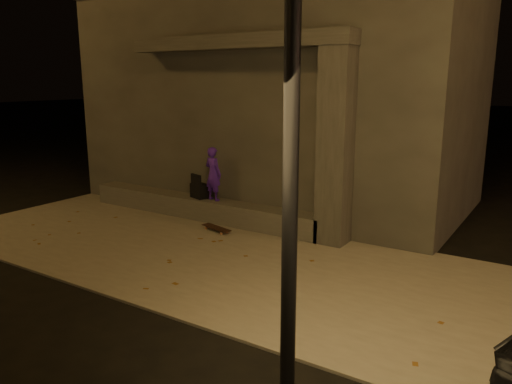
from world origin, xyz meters
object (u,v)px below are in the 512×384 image
Objects in this scene: skateboarder at (213,174)px; skateboard at (216,228)px; backpack at (199,189)px; column at (336,148)px.

skateboard is (0.56, -0.65, -0.96)m from skateboarder.
skateboarder is 0.56m from backpack.
column is 3.42m from backpack.
column is at bearing 30.93° from skateboard.
skateboarder reaches higher than skateboard.
column is at bearing -171.07° from skateboarder.
skateboarder is at bearing 145.48° from skateboard.
skateboard is at bearing -17.12° from backpack.
column is 2.93m from skateboarder.
skateboarder is 1.29m from skateboard.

